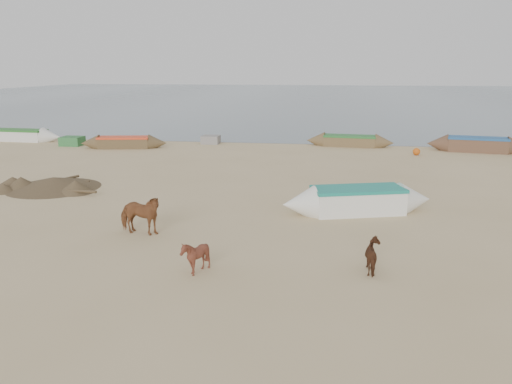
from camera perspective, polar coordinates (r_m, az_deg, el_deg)
ground at (r=13.77m, az=-2.44°, el=-8.06°), size 140.00×140.00×0.00m
sea at (r=94.70m, az=6.99°, el=10.82°), size 160.00×160.00×0.00m
cow_adult at (r=16.21m, az=-13.16°, el=-2.55°), size 1.63×0.92×1.31m
calf_front at (r=13.00m, az=-6.95°, el=-7.30°), size 1.08×1.03×0.94m
calf_right at (r=13.38m, az=13.51°, el=-7.17°), size 1.04×1.09×0.86m
near_canoe at (r=18.54m, az=11.55°, el=-0.93°), size 5.73×2.86×0.95m
debris_pile at (r=23.78m, az=-22.13°, el=1.01°), size 5.14×5.14×0.48m
waterline_canoes at (r=33.52m, az=5.23°, el=5.81°), size 60.95×5.19×0.93m
beach_clutter at (r=32.45m, az=11.96°, el=5.09°), size 47.38×4.21×0.64m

